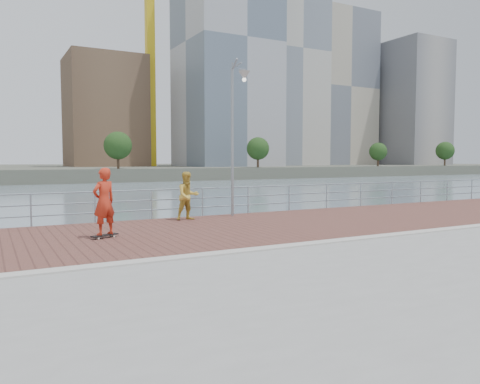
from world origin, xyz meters
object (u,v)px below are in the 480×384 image
bystander (188,196)px  guardrail (178,200)px  skateboarder (104,201)px  street_lamp (237,110)px

bystander → guardrail: bearing=90.1°
guardrail → skateboarder: (-3.50, -3.43, 0.36)m
skateboarder → street_lamp: bearing=-178.7°
skateboarder → guardrail: bearing=-158.4°
bystander → skateboarder: bearing=-147.7°
guardrail → street_lamp: (2.10, -0.92, 3.41)m
guardrail → bystander: 0.92m
street_lamp → bystander: (-2.04, 0.02, -3.20)m
street_lamp → guardrail: bearing=156.3°
skateboarder → bystander: 4.36m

